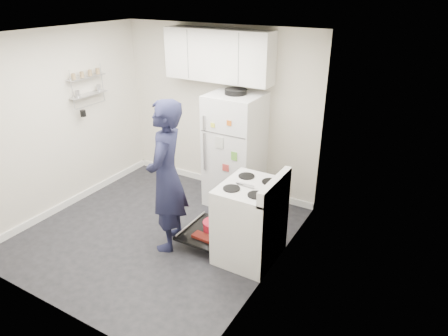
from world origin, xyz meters
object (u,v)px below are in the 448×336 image
Objects in this scene: person at (167,177)px; electric_range at (249,222)px; refrigerator at (235,150)px; open_oven_door at (209,229)px.

electric_range is at bearing 85.81° from person.
refrigerator is (-0.79, 1.10, 0.36)m from electric_range.
person reaches higher than refrigerator.
person is at bearing -164.52° from electric_range.
electric_range is at bearing -1.27° from open_oven_door.
open_oven_door is 0.90m from person.
person is (-0.17, -1.37, 0.11)m from refrigerator.
open_oven_door is 1.29m from refrigerator.
refrigerator is 0.92× the size of person.
refrigerator is at bearing 125.73° from electric_range.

